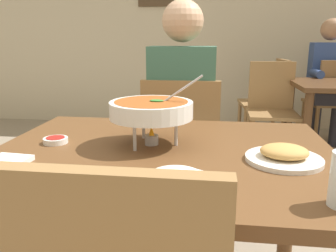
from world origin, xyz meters
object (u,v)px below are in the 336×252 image
chair_diner_main (182,146)px  sauce_dish (56,140)px  rice_plate (176,182)px  dining_table_main (163,178)px  curry_bowl (151,110)px  appetizer_plate (284,155)px  diner_main (183,105)px  chair_bg_corner (272,104)px  patron_bg_left (328,74)px  chair_bg_right (270,97)px  chair_bg_left (334,98)px

chair_diner_main → sauce_dish: bearing=-119.5°
rice_plate → sauce_dish: (-0.49, 0.35, -0.01)m
dining_table_main → rice_plate: size_ratio=4.97×
curry_bowl → appetizer_plate: (0.45, -0.12, -0.11)m
diner_main → chair_bg_corner: (0.72, 1.37, -0.24)m
curry_bowl → sauce_dish: size_ratio=3.69×
sauce_dish → curry_bowl: bearing=4.5°
patron_bg_left → rice_plate: bearing=-113.1°
diner_main → rice_plate: diner_main is taller
chair_diner_main → chair_bg_corner: (0.72, 1.40, 0.00)m
rice_plate → chair_bg_corner: bearing=75.5°
dining_table_main → sauce_dish: 0.43m
chair_bg_right → chair_bg_corner: bearing=-97.3°
chair_diner_main → chair_bg_corner: 1.58m
rice_plate → sauce_dish: 0.60m
curry_bowl → sauce_dish: (-0.36, -0.03, -0.12)m
appetizer_plate → chair_bg_right: (0.38, 2.68, -0.24)m
dining_table_main → chair_bg_corner: (0.72, 2.16, -0.12)m
appetizer_plate → patron_bg_left: 2.90m
chair_bg_corner → patron_bg_left: (0.63, 0.51, 0.24)m
chair_diner_main → sauce_dish: size_ratio=10.00×
chair_diner_main → chair_bg_right: size_ratio=1.00×
rice_plate → sauce_dish: bearing=144.7°
diner_main → patron_bg_left: bearing=54.3°
curry_bowl → sauce_dish: curry_bowl is taller
diner_main → patron_bg_left: size_ratio=1.00×
rice_plate → dining_table_main: bearing=104.7°
chair_bg_right → diner_main: bearing=-113.0°
chair_bg_right → chair_bg_corner: size_ratio=1.00×
curry_bowl → dining_table_main: bearing=-52.4°
chair_bg_right → appetizer_plate: bearing=-98.1°
appetizer_plate → chair_bg_corner: 2.26m
dining_table_main → sauce_dish: sauce_dish is taller
chair_bg_left → chair_bg_corner: (-0.71, -0.49, 0.00)m
sauce_dish → chair_bg_corner: chair_bg_corner is taller
chair_bg_right → patron_bg_left: patron_bg_left is taller
chair_bg_corner → patron_bg_left: bearing=39.0°
curry_bowl → chair_bg_right: size_ratio=0.37×
chair_diner_main → rice_plate: size_ratio=3.75×
chair_bg_corner → chair_bg_right: bearing=82.7°
dining_table_main → curry_bowl: 0.25m
chair_bg_right → dining_table_main: bearing=-106.5°
curry_bowl → rice_plate: curry_bowl is taller
sauce_dish → chair_bg_left: bearing=54.9°
patron_bg_left → chair_diner_main: bearing=-125.2°
dining_table_main → chair_bg_right: bearing=73.5°
appetizer_plate → sauce_dish: (-0.80, 0.10, -0.01)m
chair_diner_main → chair_bg_right: same height
diner_main → chair_bg_right: (0.78, 1.84, -0.24)m
curry_bowl → rice_plate: (0.13, -0.37, -0.11)m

